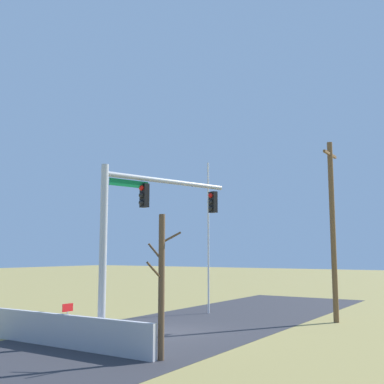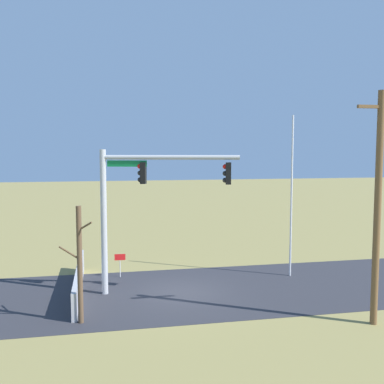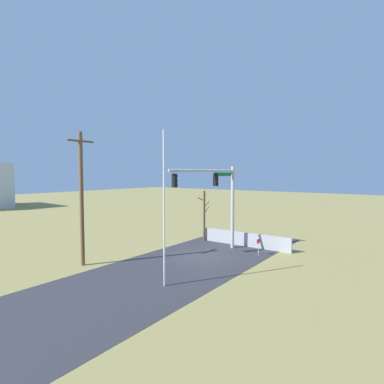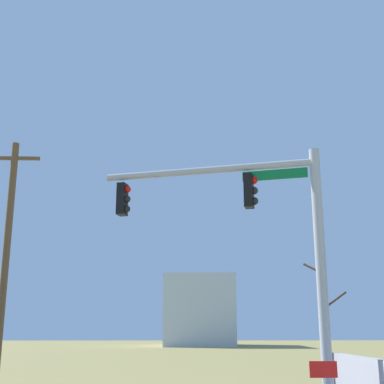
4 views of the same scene
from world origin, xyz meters
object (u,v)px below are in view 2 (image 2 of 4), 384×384
utility_pole (378,205)px  bare_tree (80,264)px  open_sign (120,260)px  flagpole (291,197)px  signal_mast (138,195)px

utility_pole → bare_tree: 11.38m
open_sign → flagpole: bearing=170.3°
signal_mast → flagpole: (-8.06, -1.59, -0.40)m
signal_mast → bare_tree: 4.46m
signal_mast → bare_tree: signal_mast is taller
signal_mast → utility_pole: bearing=148.1°
signal_mast → utility_pole: size_ratio=0.76×
utility_pole → bare_tree: size_ratio=1.94×
bare_tree → flagpole: bearing=-156.8°
flagpole → signal_mast: bearing=11.1°
signal_mast → open_sign: bearing=-76.7°
flagpole → bare_tree: (10.53, 4.52, -1.88)m
bare_tree → open_sign: 6.43m
flagpole → open_sign: (8.79, -1.51, -3.28)m
flagpole → open_sign: bearing=-9.7°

